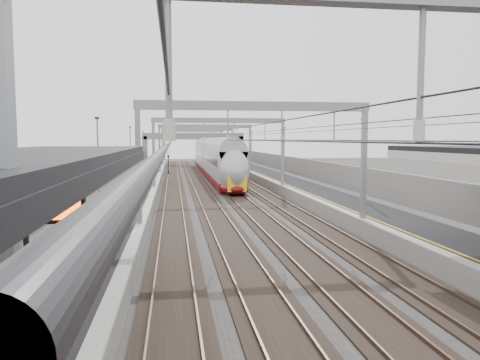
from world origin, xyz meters
name	(u,v)px	position (x,y,z in m)	size (l,w,h in m)	color
platform_left	(139,189)	(-8.00, 45.00, 0.50)	(4.00, 120.00, 1.00)	black
platform_right	(291,187)	(8.00, 45.00, 0.50)	(4.00, 120.00, 1.00)	black
tracks	(217,192)	(0.00, 45.00, 0.05)	(11.40, 140.00, 0.20)	black
overhead_line	(211,134)	(0.00, 51.62, 6.14)	(13.00, 140.00, 6.60)	gray
overbridge	(193,140)	(0.00, 100.00, 5.31)	(22.00, 2.20, 6.90)	slate
wall_left	(106,178)	(-11.20, 45.00, 1.60)	(0.30, 120.00, 3.20)	slate
wall_right	(320,176)	(11.20, 45.00, 1.60)	(0.30, 120.00, 3.20)	slate
train	(214,162)	(1.50, 64.84, 2.24)	(2.91, 53.00, 4.59)	maroon
signal_green	(168,160)	(-5.20, 69.23, 2.42)	(0.32, 0.32, 3.48)	black
signal_red_near	(222,159)	(3.20, 69.60, 2.42)	(0.32, 0.32, 3.48)	black
signal_red_far	(232,158)	(5.40, 75.11, 2.42)	(0.32, 0.32, 3.48)	black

